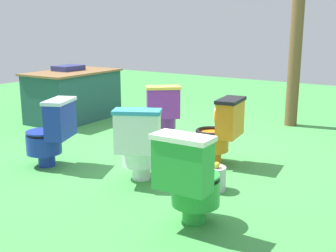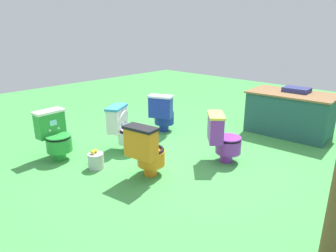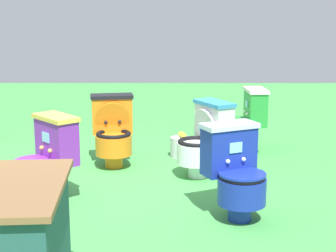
# 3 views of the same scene
# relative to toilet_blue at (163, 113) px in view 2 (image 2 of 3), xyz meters

# --- Properties ---
(ground) EXTENTS (14.00, 14.00, 0.00)m
(ground) POSITION_rel_toilet_blue_xyz_m (1.15, -0.76, -0.37)
(ground) COLOR #429947
(toilet_blue) EXTENTS (0.57, 0.62, 0.73)m
(toilet_blue) POSITION_rel_toilet_blue_xyz_m (0.00, 0.00, 0.00)
(toilet_blue) COLOR #192D9E
(toilet_blue) RESTS_ON ground
(toilet_green) EXTENTS (0.51, 0.44, 0.73)m
(toilet_green) POSITION_rel_toilet_blue_xyz_m (-0.34, -1.94, 0.00)
(toilet_green) COLOR green
(toilet_green) RESTS_ON ground
(toilet_orange) EXTENTS (0.47, 0.55, 0.73)m
(toilet_orange) POSITION_rel_toilet_blue_xyz_m (1.09, -1.42, 0.00)
(toilet_orange) COLOR orange
(toilet_orange) RESTS_ON ground
(toilet_white) EXTENTS (0.63, 0.59, 0.73)m
(toilet_white) POSITION_rel_toilet_blue_xyz_m (0.17, -1.05, 0.00)
(toilet_white) COLOR white
(toilet_white) RESTS_ON ground
(toilet_purple) EXTENTS (0.63, 0.63, 0.73)m
(toilet_purple) POSITION_rel_toilet_blue_xyz_m (1.54, -0.33, 0.00)
(toilet_purple) COLOR purple
(toilet_purple) RESTS_ON ground
(vendor_table) EXTENTS (1.52, 0.96, 0.85)m
(vendor_table) POSITION_rel_toilet_blue_xyz_m (1.75, 1.55, 0.02)
(vendor_table) COLOR #23514C
(vendor_table) RESTS_ON ground
(lemon_bucket) EXTENTS (0.22, 0.22, 0.28)m
(lemon_bucket) POSITION_rel_toilet_blue_xyz_m (0.39, -1.74, -0.25)
(lemon_bucket) COLOR #B7B7BF
(lemon_bucket) RESTS_ON ground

